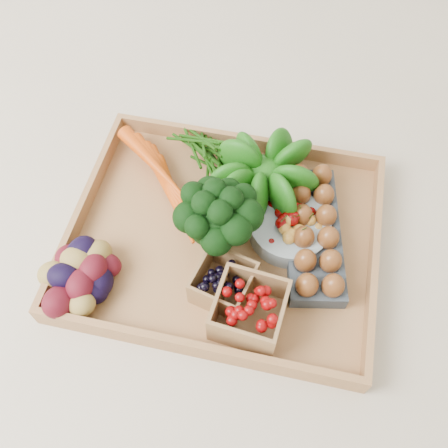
% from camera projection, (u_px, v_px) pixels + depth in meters
% --- Properties ---
extents(ground, '(4.00, 4.00, 0.00)m').
position_uv_depth(ground, '(224.00, 241.00, 0.93)').
color(ground, beige).
rests_on(ground, ground).
extents(tray, '(0.55, 0.45, 0.01)m').
position_uv_depth(tray, '(224.00, 239.00, 0.93)').
color(tray, '#AB7847').
rests_on(tray, ground).
extents(carrots, '(0.21, 0.15, 0.05)m').
position_uv_depth(carrots, '(166.00, 181.00, 0.96)').
color(carrots, '#CA450A').
rests_on(carrots, tray).
extents(lettuce, '(0.13, 0.13, 0.13)m').
position_uv_depth(lettuce, '(264.00, 169.00, 0.92)').
color(lettuce, '#0F4A0B').
rests_on(lettuce, tray).
extents(broccoli, '(0.14, 0.14, 0.11)m').
position_uv_depth(broccoli, '(218.00, 227.00, 0.86)').
color(broccoli, black).
rests_on(broccoli, tray).
extents(cherry_bowl, '(0.15, 0.15, 0.04)m').
position_uv_depth(cherry_bowl, '(289.00, 228.00, 0.91)').
color(cherry_bowl, '#8C9EA5').
rests_on(cherry_bowl, tray).
extents(egg_carton, '(0.15, 0.29, 0.03)m').
position_uv_depth(egg_carton, '(312.00, 235.00, 0.90)').
color(egg_carton, '#3B434C').
rests_on(egg_carton, tray).
extents(potatoes, '(0.15, 0.15, 0.09)m').
position_uv_depth(potatoes, '(78.00, 272.00, 0.83)').
color(potatoes, '#440B14').
rests_on(potatoes, tray).
extents(punnet_blackberry, '(0.11, 0.11, 0.06)m').
position_uv_depth(punnet_blackberry, '(223.00, 283.00, 0.84)').
color(punnet_blackberry, black).
rests_on(punnet_blackberry, tray).
extents(punnet_raspberry, '(0.12, 0.12, 0.08)m').
position_uv_depth(punnet_raspberry, '(249.00, 310.00, 0.80)').
color(punnet_raspberry, '#6F0405').
rests_on(punnet_raspberry, tray).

